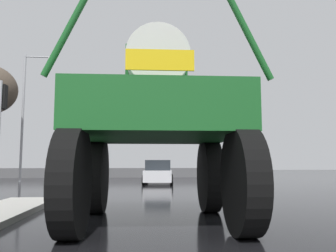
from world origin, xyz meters
TOP-DOWN VIEW (x-y plane):
  - ground_plane at (0.00, 18.00)m, footprint 120.00×120.00m
  - oversize_sprayer at (0.35, 6.95)m, footprint 4.08×5.29m
  - sedan_ahead at (1.49, 22.09)m, footprint 2.21×4.26m
  - traffic_signal_near_left at (-4.65, 11.62)m, footprint 0.24×0.54m
  - traffic_signal_near_right at (4.19, 11.64)m, footprint 0.24×0.54m
  - traffic_signal_far_left at (-2.78, 28.83)m, footprint 0.24×0.55m
  - streetlight_far_left at (-8.07, 25.81)m, footprint 2.30×0.24m
  - roadside_barrier at (0.00, 33.57)m, footprint 27.49×0.24m

SIDE VIEW (x-z plane):
  - ground_plane at x=0.00m, z-range 0.00..0.00m
  - roadside_barrier at x=0.00m, z-range 0.00..0.90m
  - sedan_ahead at x=1.49m, z-range -0.05..1.47m
  - oversize_sprayer at x=0.35m, z-range -0.16..4.42m
  - traffic_signal_near_right at x=4.19m, z-range 0.76..4.09m
  - traffic_signal_far_left at x=-2.78m, z-range 0.93..4.98m
  - traffic_signal_near_left at x=-4.65m, z-range 0.94..5.03m
  - streetlight_far_left at x=-8.07m, z-range 0.51..9.92m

